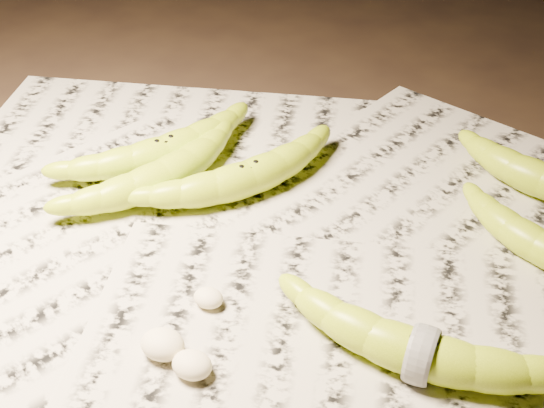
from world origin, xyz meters
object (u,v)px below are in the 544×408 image
at_px(banana_left_b, 162,174).
at_px(banana_upper_a, 540,243).
at_px(banana_taped, 422,352).
at_px(banana_left_a, 164,149).
at_px(banana_center, 248,175).

relative_size(banana_left_b, banana_upper_a, 1.13).
distance_m(banana_left_b, banana_taped, 0.35).
xyz_separation_m(banana_left_b, banana_upper_a, (0.39, 0.06, -0.00)).
bearing_deg(banana_left_a, banana_taped, -84.53).
height_order(banana_left_b, banana_center, same).
relative_size(banana_left_b, banana_taped, 0.85).
bearing_deg(banana_upper_a, banana_center, -153.73).
distance_m(banana_left_a, banana_left_b, 0.05).
height_order(banana_left_b, banana_upper_a, banana_left_b).
distance_m(banana_center, banana_taped, 0.29).
bearing_deg(banana_taped, banana_center, 143.74).
height_order(banana_left_a, banana_upper_a, banana_left_a).
distance_m(banana_left_a, banana_taped, 0.39).
bearing_deg(banana_upper_a, banana_left_b, -149.15).
bearing_deg(banana_upper_a, banana_taped, -86.40).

